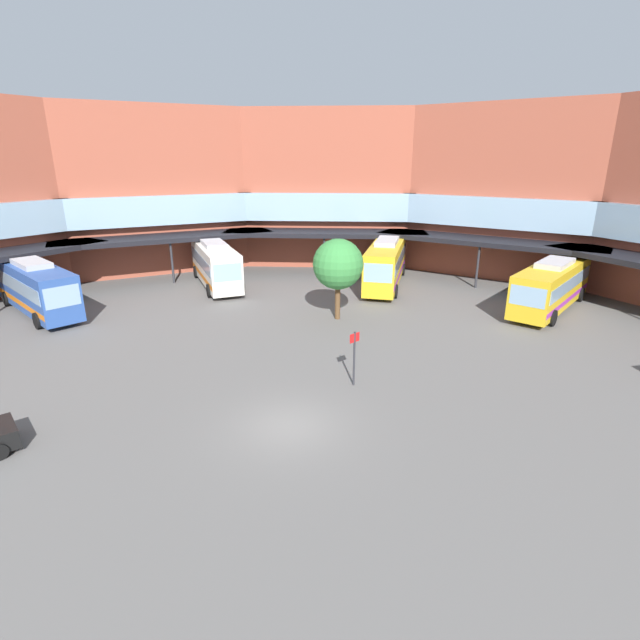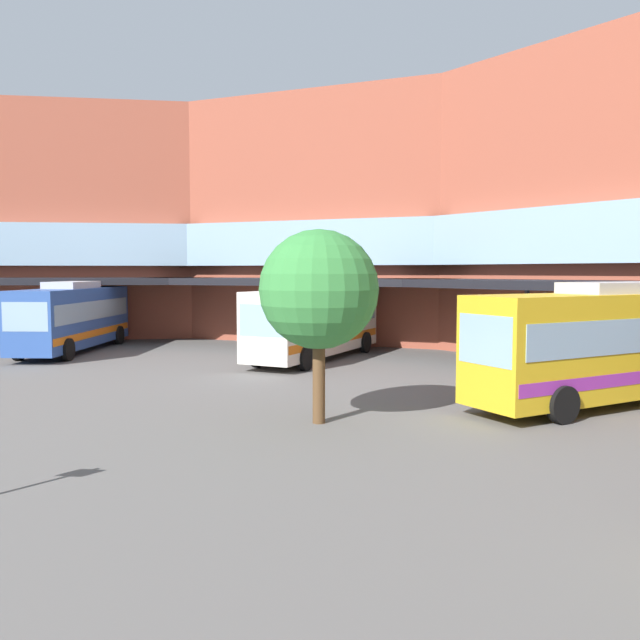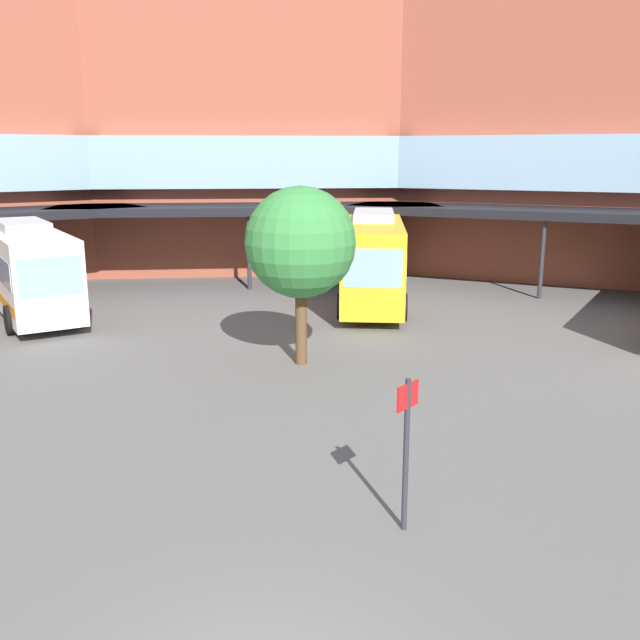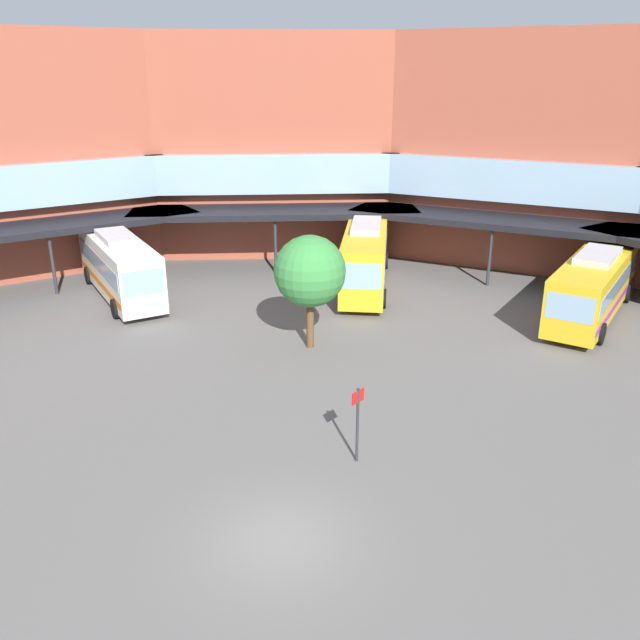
% 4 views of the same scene
% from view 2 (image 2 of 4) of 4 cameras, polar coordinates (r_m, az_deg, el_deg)
% --- Properties ---
extents(station_building, '(72.59, 45.09, 14.98)m').
position_cam_2_polar(station_building, '(22.28, 5.15, 11.73)').
color(station_building, '#9E4C38').
rests_on(station_building, ground).
extents(bus_1, '(9.60, 8.74, 3.79)m').
position_cam_2_polar(bus_1, '(37.46, -20.80, 0.30)').
color(bus_1, '#2D519E').
rests_on(bus_1, ground).
extents(bus_2, '(6.70, 10.39, 3.80)m').
position_cam_2_polar(bus_2, '(31.99, -0.40, -0.04)').
color(bus_2, silver).
rests_on(bus_2, ground).
extents(bus_4, '(4.40, 11.84, 3.98)m').
position_cam_2_polar(bus_4, '(23.47, 24.61, -1.78)').
color(bus_4, gold).
rests_on(bus_4, ground).
extents(plaza_tree, '(3.39, 3.39, 5.52)m').
position_cam_2_polar(plaza_tree, '(18.37, -0.10, 2.63)').
color(plaza_tree, brown).
rests_on(plaza_tree, ground).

